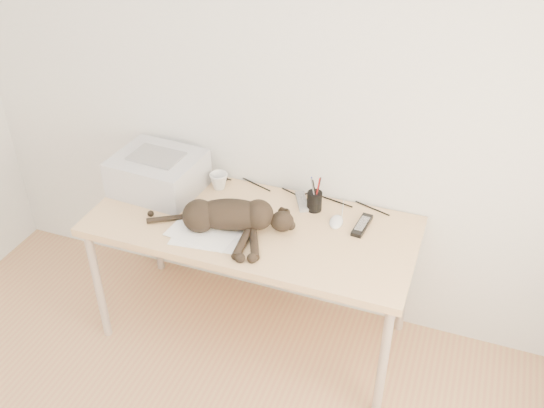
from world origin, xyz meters
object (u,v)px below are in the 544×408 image
at_px(cat, 226,217).
at_px(mouse, 336,220).
at_px(printer, 158,173).
at_px(pen_cup, 314,201).
at_px(mug, 219,181).
at_px(desk, 258,235).

xyz_separation_m(cat, mouse, (0.48, 0.23, -0.05)).
distance_m(printer, pen_cup, 0.83).
bearing_deg(pen_cup, cat, -138.93).
bearing_deg(mug, cat, -59.82).
xyz_separation_m(desk, cat, (-0.09, -0.17, 0.20)).
distance_m(desk, mouse, 0.42).
xyz_separation_m(cat, mug, (-0.19, 0.32, -0.03)).
xyz_separation_m(printer, mug, (0.29, 0.12, -0.05)).
relative_size(printer, cat, 0.63).
relative_size(desk, cat, 2.21).
relative_size(desk, printer, 3.51).
xyz_separation_m(printer, cat, (0.48, -0.20, -0.03)).
height_order(printer, mouse, printer).
bearing_deg(mouse, desk, -176.98).
bearing_deg(printer, pen_cup, 6.83).
relative_size(mug, mouse, 0.83).
xyz_separation_m(desk, pen_cup, (0.25, 0.13, 0.19)).
xyz_separation_m(pen_cup, mouse, (0.13, -0.07, -0.03)).
height_order(desk, printer, printer).
bearing_deg(mug, printer, -158.32).
bearing_deg(desk, mouse, 8.56).
distance_m(pen_cup, mouse, 0.16).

